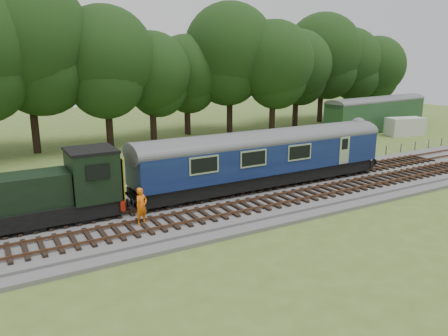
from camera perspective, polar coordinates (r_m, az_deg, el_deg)
ground at (r=28.29m, az=6.19°, el=-3.86°), size 120.00×120.00×0.00m
ballast at (r=28.23m, az=6.20°, el=-3.52°), size 70.00×7.00×0.35m
track_north at (r=29.25m, az=4.60°, el=-2.36°), size 67.20×2.40×0.21m
track_south at (r=26.95m, az=8.21°, el=-3.93°), size 67.20×2.40×0.21m
fence at (r=31.86m, az=1.44°, el=-1.69°), size 64.00×0.12×1.00m
tree_line at (r=47.29m, az=-9.66°, el=3.40°), size 70.00×8.00×18.00m
dmu_railcar at (r=28.91m, az=5.30°, el=1.92°), size 18.05×2.86×3.88m
shunter_loco at (r=24.15m, az=-22.96°, el=-3.23°), size 8.91×2.60×3.38m
worker at (r=22.94m, az=-10.74°, el=-4.91°), size 0.84×0.70×1.96m
parked_coach at (r=56.39m, az=19.30°, el=6.90°), size 16.20×4.57×4.09m
shed at (r=55.78m, az=16.02°, el=6.26°), size 4.73×4.73×2.97m
caravan at (r=54.45m, az=22.55°, el=5.02°), size 4.57×3.05×2.04m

